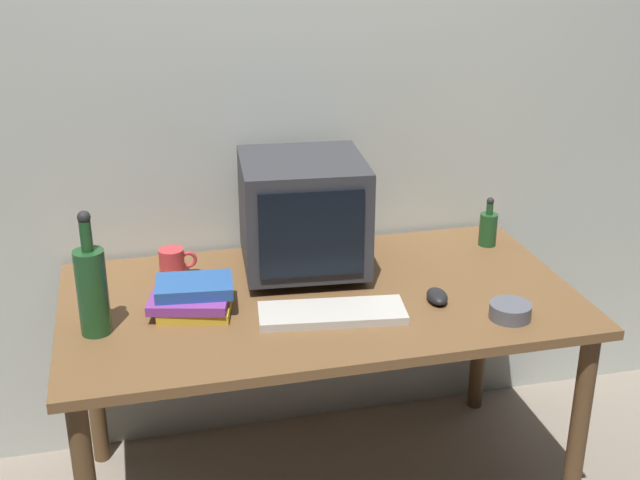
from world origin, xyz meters
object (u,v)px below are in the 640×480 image
bottle_tall (92,288)px  book_stack (193,297)px  crt_monitor (303,214)px  mug (173,262)px  bottle_short (488,227)px  cd_spindle (510,311)px  computer_mouse (437,296)px  keyboard (331,313)px

bottle_tall → book_stack: bottle_tall is taller
crt_monitor → mug: size_ratio=3.47×
bottle_tall → bottle_short: bearing=14.0°
crt_monitor → book_stack: 0.45m
crt_monitor → bottle_tall: crt_monitor is taller
bottle_short → cd_spindle: bottle_short is taller
book_stack → mug: bearing=98.2°
crt_monitor → book_stack: size_ratio=1.58×
book_stack → computer_mouse: bearing=-8.6°
book_stack → bottle_short: bearing=14.3°
cd_spindle → book_stack: bearing=163.8°
crt_monitor → mug: 0.44m
keyboard → bottle_short: bottle_short is taller
computer_mouse → book_stack: book_stack is taller
keyboard → book_stack: 0.40m
book_stack → mug: book_stack is taller
book_stack → cd_spindle: 0.91m
keyboard → bottle_short: (0.66, 0.39, 0.05)m
mug → cd_spindle: size_ratio=1.00×
computer_mouse → book_stack: (-0.71, 0.11, 0.03)m
bottle_short → cd_spindle: size_ratio=1.44×
bottle_tall → mug: size_ratio=2.99×
computer_mouse → book_stack: 0.72m
keyboard → mug: 0.57m
keyboard → bottle_tall: (-0.65, 0.07, 0.12)m
crt_monitor → keyboard: bearing=-89.0°
computer_mouse → cd_spindle: (0.17, -0.15, 0.00)m
bottle_short → book_stack: (-1.04, -0.26, -0.02)m
crt_monitor → cd_spindle: (0.50, -0.46, -0.17)m
bottle_short → book_stack: bottle_short is taller
bottle_short → crt_monitor: bearing=-175.4°
book_stack → cd_spindle: size_ratio=2.19×
cd_spindle → crt_monitor: bearing=137.2°
book_stack → cd_spindle: bearing=-16.2°
crt_monitor → bottle_tall: (-0.65, -0.27, -0.06)m
bottle_tall → mug: 0.41m
bottle_short → cd_spindle: (-0.16, -0.52, -0.04)m
keyboard → bottle_short: 0.77m
crt_monitor → cd_spindle: crt_monitor is taller
cd_spindle → bottle_short: bearing=72.7°
computer_mouse → bottle_tall: bottle_tall is taller
keyboard → book_stack: size_ratio=1.59×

